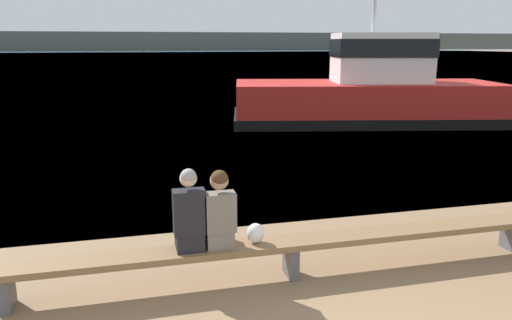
# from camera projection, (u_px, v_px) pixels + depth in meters

# --- Properties ---
(water_surface) EXTENTS (240.00, 240.00, 0.00)m
(water_surface) POSITION_uv_depth(u_px,v_px,m) (134.00, 55.00, 121.44)
(water_surface) COLOR teal
(water_surface) RESTS_ON ground
(far_shoreline) EXTENTS (600.00, 12.00, 6.73)m
(far_shoreline) POSITION_uv_depth(u_px,v_px,m) (131.00, 41.00, 186.99)
(far_shoreline) COLOR #4C4C42
(far_shoreline) RESTS_ON ground
(bench_main) EXTENTS (7.36, 0.42, 0.49)m
(bench_main) POSITION_uv_depth(u_px,v_px,m) (291.00, 246.00, 6.41)
(bench_main) COLOR brown
(bench_main) RESTS_ON ground
(person_left) EXTENTS (0.38, 0.39, 1.03)m
(person_left) POSITION_uv_depth(u_px,v_px,m) (189.00, 215.00, 5.98)
(person_left) COLOR black
(person_left) RESTS_ON bench_main
(person_right) EXTENTS (0.38, 0.40, 0.99)m
(person_right) POSITION_uv_depth(u_px,v_px,m) (219.00, 213.00, 6.07)
(person_right) COLOR #70665B
(person_right) RESTS_ON bench_main
(shopping_bag) EXTENTS (0.22, 0.19, 0.26)m
(shopping_bag) POSITION_uv_depth(u_px,v_px,m) (256.00, 233.00, 6.27)
(shopping_bag) COLOR white
(shopping_bag) RESTS_ON bench_main
(tugboat_red) EXTENTS (10.46, 5.77, 5.52)m
(tugboat_red) POSITION_uv_depth(u_px,v_px,m) (369.00, 95.00, 18.68)
(tugboat_red) COLOR red
(tugboat_red) RESTS_ON water_surface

